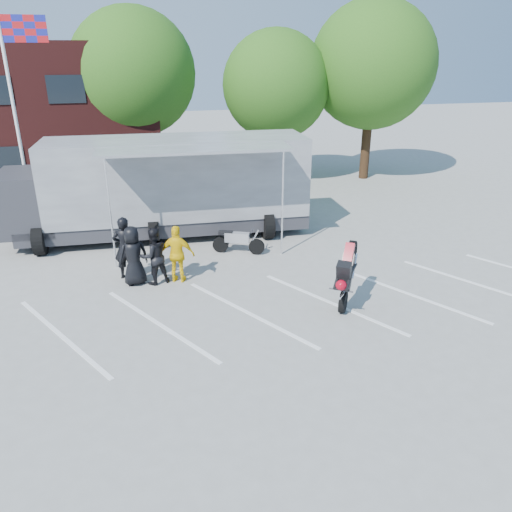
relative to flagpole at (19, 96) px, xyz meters
name	(u,v)px	position (x,y,z in m)	size (l,w,h in m)	color
ground	(250,333)	(6.24, -10.00, -5.05)	(100.00, 100.00, 0.00)	#989893
parking_bay_lines	(241,314)	(6.24, -9.00, -5.05)	(18.00, 5.00, 0.01)	white
flagpole	(19,96)	(0.00, 0.00, 0.00)	(1.61, 0.12, 8.00)	white
tree_left	(133,73)	(4.24, 6.00, 0.51)	(6.12, 6.12, 8.64)	#382314
tree_mid	(276,85)	(11.24, 5.00, -0.11)	(5.44, 5.44, 7.68)	#382314
tree_right	(372,65)	(16.24, 4.50, 0.82)	(6.46, 6.46, 9.12)	#382314
transporter_truck	(168,235)	(4.88, -2.23, -5.05)	(11.55, 5.57, 3.68)	#999CA1
parked_motorcycle	(239,253)	(7.11, -4.71, -5.05)	(0.62, 1.87, 0.98)	silver
stunt_bike_rider	(347,302)	(9.31, -9.06, -5.05)	(0.81, 1.71, 2.01)	black
spectator_leather_a	(133,256)	(3.54, -6.36, -4.14)	(0.89, 0.58, 1.83)	black
spectator_leather_b	(125,248)	(3.31, -5.85, -4.06)	(0.73, 0.48, 1.99)	black
spectator_leather_c	(154,256)	(4.14, -6.46, -4.16)	(0.87, 0.67, 1.78)	black
spectator_hivis	(178,254)	(4.84, -6.51, -4.16)	(1.05, 0.44, 1.79)	yellow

